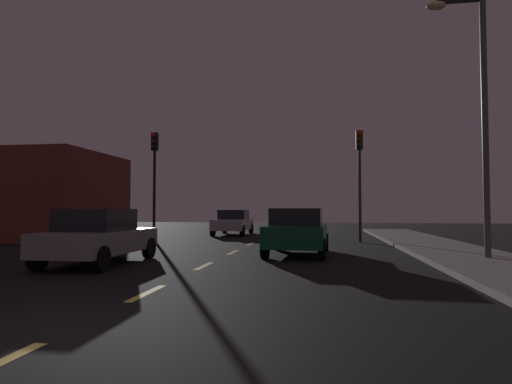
% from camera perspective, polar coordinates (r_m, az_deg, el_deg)
% --- Properties ---
extents(ground_plane, '(80.00, 80.00, 0.00)m').
position_cam_1_polar(ground_plane, '(12.43, -6.08, -9.28)').
color(ground_plane, black).
extents(sidewalk_curb_right, '(3.00, 40.00, 0.15)m').
position_cam_1_polar(sidewalk_curb_right, '(12.78, 28.92, -8.47)').
color(sidewalk_curb_right, gray).
rests_on(sidewalk_curb_right, ground_plane).
extents(lane_stripe_second, '(0.16, 1.60, 0.01)m').
position_cam_1_polar(lane_stripe_second, '(8.29, -14.04, -12.68)').
color(lane_stripe_second, '#EACC4C').
rests_on(lane_stripe_second, ground_plane).
extents(lane_stripe_third, '(0.16, 1.60, 0.01)m').
position_cam_1_polar(lane_stripe_third, '(11.85, -6.83, -9.60)').
color(lane_stripe_third, '#EACC4C').
rests_on(lane_stripe_third, ground_plane).
extents(lane_stripe_fourth, '(0.16, 1.60, 0.01)m').
position_cam_1_polar(lane_stripe_fourth, '(15.53, -3.04, -7.89)').
color(lane_stripe_fourth, '#EACC4C').
rests_on(lane_stripe_fourth, ground_plane).
extents(lane_stripe_fifth, '(0.16, 1.60, 0.01)m').
position_cam_1_polar(lane_stripe_fifth, '(19.25, -0.72, -6.82)').
color(lane_stripe_fifth, '#EACC4C').
rests_on(lane_stripe_fifth, ground_plane).
extents(traffic_signal_left, '(0.32, 0.38, 5.42)m').
position_cam_1_polar(traffic_signal_left, '(22.64, -13.14, 3.44)').
color(traffic_signal_left, black).
rests_on(traffic_signal_left, ground_plane).
extents(traffic_signal_right, '(0.32, 0.38, 5.24)m').
position_cam_1_polar(traffic_signal_right, '(21.08, 13.39, 3.56)').
color(traffic_signal_right, '#2D2D30').
rests_on(traffic_signal_right, ground_plane).
extents(car_stopped_ahead, '(2.10, 4.05, 1.55)m').
position_cam_1_polar(car_stopped_ahead, '(14.73, 5.44, -5.14)').
color(car_stopped_ahead, '#0F4C2D').
rests_on(car_stopped_ahead, ground_plane).
extents(car_adjacent_lane, '(1.93, 4.19, 1.53)m').
position_cam_1_polar(car_adjacent_lane, '(12.92, -19.85, -5.47)').
color(car_adjacent_lane, gray).
rests_on(car_adjacent_lane, ground_plane).
extents(car_oncoming_far, '(1.96, 4.27, 1.51)m').
position_cam_1_polar(car_oncoming_far, '(26.50, -3.00, -3.95)').
color(car_oncoming_far, silver).
rests_on(car_oncoming_far, ground_plane).
extents(street_lamp_right, '(1.66, 0.36, 7.76)m').
position_cam_1_polar(street_lamp_right, '(14.41, 26.86, 10.34)').
color(street_lamp_right, '#4C4C51').
rests_on(street_lamp_right, ground_plane).
extents(storefront_left, '(5.49, 6.56, 4.42)m').
position_cam_1_polar(storefront_left, '(25.04, -24.99, -0.52)').
color(storefront_left, maroon).
rests_on(storefront_left, ground_plane).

